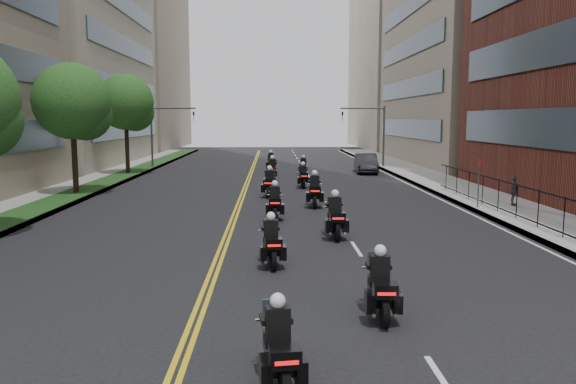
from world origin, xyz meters
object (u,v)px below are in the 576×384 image
object	(u,v)px
motorcycle_0	(279,350)
motorcycle_8	(272,171)
motorcycle_2	(271,244)
motorcycle_4	(275,204)
motorcycle_9	(303,167)
motorcycle_5	(315,192)
motorcycle_10	(271,162)
parked_sedan	(366,163)
motorcycle_6	(270,184)
motorcycle_1	(380,289)
motorcycle_7	(303,177)
pedestrian_c	(514,191)
motorcycle_3	(335,219)

from	to	relation	value
motorcycle_0	motorcycle_8	distance (m)	31.74
motorcycle_2	motorcycle_4	bearing A→B (deg)	83.59
motorcycle_8	motorcycle_9	distance (m)	4.64
motorcycle_5	motorcycle_8	size ratio (longest dim) A/B	1.02
motorcycle_10	parked_sedan	xyz separation A→B (m)	(7.91, -2.64, 0.10)
motorcycle_6	motorcycle_8	bearing A→B (deg)	94.22
motorcycle_1	motorcycle_7	world-z (taller)	motorcycle_7
motorcycle_5	motorcycle_9	xyz separation A→B (m)	(0.33, 16.21, -0.11)
motorcycle_2	motorcycle_6	xyz separation A→B (m)	(-0.10, 15.30, 0.06)
motorcycle_0	motorcycle_8	xyz separation A→B (m)	(-0.07, 31.74, 0.10)
motorcycle_8	motorcycle_4	bearing A→B (deg)	-82.19
motorcycle_6	motorcycle_9	xyz separation A→B (m)	(2.65, 12.47, -0.08)
motorcycle_0	motorcycle_1	xyz separation A→B (m)	(2.35, 3.27, 0.03)
motorcycle_1	motorcycle_0	bearing A→B (deg)	-122.88
motorcycle_2	motorcycle_5	bearing A→B (deg)	73.86
motorcycle_0	motorcycle_4	distance (m)	15.92
motorcycle_0	motorcycle_6	xyz separation A→B (m)	(-0.22, 23.18, 0.09)
pedestrian_c	motorcycle_9	bearing A→B (deg)	48.78
motorcycle_3	motorcycle_7	size ratio (longest dim) A/B	1.07
motorcycle_5	motorcycle_4	bearing A→B (deg)	-117.24
motorcycle_5	motorcycle_7	world-z (taller)	motorcycle_5
motorcycle_1	motorcycle_8	size ratio (longest dim) A/B	0.90
motorcycle_2	motorcycle_7	world-z (taller)	motorcycle_7
motorcycle_6	motorcycle_9	size ratio (longest dim) A/B	1.13
motorcycle_3	motorcycle_1	bearing A→B (deg)	-89.42
motorcycle_3	motorcycle_5	size ratio (longest dim) A/B	0.97
motorcycle_9	motorcycle_5	bearing A→B (deg)	-84.80
motorcycle_8	motorcycle_7	bearing A→B (deg)	-57.59
motorcycle_5	motorcycle_9	size ratio (longest dim) A/B	1.18
motorcycle_2	motorcycle_3	distance (m)	4.68
motorcycle_4	motorcycle_5	world-z (taller)	motorcycle_5
pedestrian_c	motorcycle_6	bearing A→B (deg)	88.59
motorcycle_9	motorcycle_10	bearing A→B (deg)	128.02
motorcycle_4	motorcycle_6	size ratio (longest dim) A/B	0.96
motorcycle_9	pedestrian_c	size ratio (longest dim) A/B	1.43
motorcycle_2	motorcycle_9	size ratio (longest dim) A/B	1.04
motorcycle_8	pedestrian_c	bearing A→B (deg)	-40.21
motorcycle_1	motorcycle_5	distance (m)	16.17
motorcycle_1	motorcycle_4	size ratio (longest dim) A/B	0.95
motorcycle_7	motorcycle_5	bearing A→B (deg)	-90.33
motorcycle_10	motorcycle_3	bearing A→B (deg)	-84.18
motorcycle_5	motorcycle_6	bearing A→B (deg)	124.90
motorcycle_9	parked_sedan	size ratio (longest dim) A/B	0.44
motorcycle_1	motorcycle_6	size ratio (longest dim) A/B	0.92
motorcycle_1	pedestrian_c	world-z (taller)	pedestrian_c
motorcycle_5	motorcycle_10	size ratio (longest dim) A/B	1.06
parked_sedan	pedestrian_c	size ratio (longest dim) A/B	3.22
motorcycle_3	parked_sedan	bearing A→B (deg)	78.10
motorcycle_1	motorcycle_6	world-z (taller)	motorcycle_6
motorcycle_7	motorcycle_9	size ratio (longest dim) A/B	1.07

